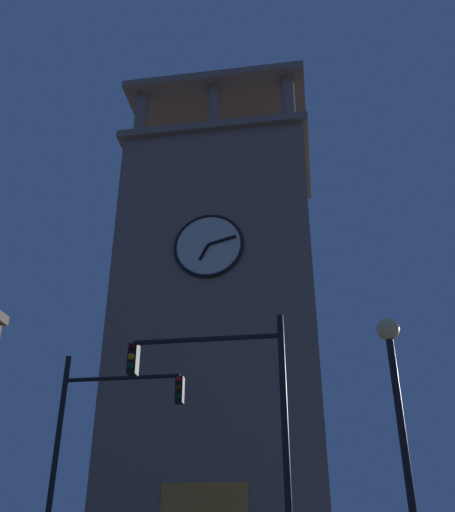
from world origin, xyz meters
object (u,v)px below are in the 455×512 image
at_px(clocktower, 220,337).
at_px(traffic_signal_mid, 235,415).
at_px(traffic_signal_near, 93,441).
at_px(street_lamp, 399,410).

height_order(clocktower, traffic_signal_mid, clocktower).
relative_size(traffic_signal_near, street_lamp, 1.22).
height_order(traffic_signal_near, street_lamp, traffic_signal_near).
relative_size(traffic_signal_mid, street_lamp, 1.18).
relative_size(traffic_signal_near, traffic_signal_mid, 1.03).
bearing_deg(street_lamp, traffic_signal_near, -32.85).
distance_m(traffic_signal_near, traffic_signal_mid, 5.28).
relative_size(clocktower, street_lamp, 4.67).
bearing_deg(clocktower, traffic_signal_near, 77.85).
bearing_deg(traffic_signal_mid, street_lamp, 147.55).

